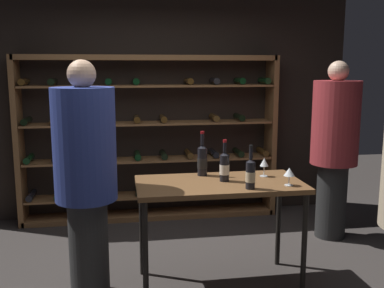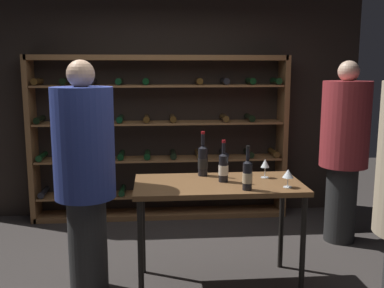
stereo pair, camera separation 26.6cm
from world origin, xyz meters
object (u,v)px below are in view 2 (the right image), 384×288
object	(u,v)px
person_bystander_red_print	(85,169)
wine_glass_stemmed_left	(265,164)
wine_bottle_green_slim	(247,174)
wine_glass_stemmed_right	(288,174)
person_guest_plum_blouse	(344,145)
wine_bottle_gold_foil	(223,167)
wine_bottle_red_label	(203,160)
tasting_table	(218,193)
wine_rack	(159,139)

from	to	relation	value
person_bystander_red_print	wine_glass_stemmed_left	xyz separation A→B (m)	(1.47, 0.13, -0.02)
wine_bottle_green_slim	wine_glass_stemmed_right	size ratio (longest dim) A/B	2.37
person_guest_plum_blouse	wine_bottle_gold_foil	size ratio (longest dim) A/B	5.47
wine_bottle_red_label	wine_glass_stemmed_left	size ratio (longest dim) A/B	2.40
wine_bottle_gold_foil	person_bystander_red_print	bearing A→B (deg)	-178.39
tasting_table	wine_glass_stemmed_right	xyz separation A→B (m)	(0.52, -0.19, 0.19)
person_bystander_red_print	wine_glass_stemmed_right	distance (m)	1.58
wine_rack	wine_glass_stemmed_left	bearing A→B (deg)	-62.27
person_guest_plum_blouse	wine_bottle_red_label	distance (m)	1.65
person_bystander_red_print	wine_bottle_gold_foil	world-z (taller)	person_bystander_red_print
tasting_table	wine_glass_stemmed_right	bearing A→B (deg)	-20.37
wine_bottle_red_label	wine_glass_stemmed_right	distance (m)	0.75
wine_bottle_gold_foil	wine_rack	bearing A→B (deg)	106.00
wine_rack	person_guest_plum_blouse	distance (m)	2.10
tasting_table	wine_bottle_red_label	world-z (taller)	wine_bottle_red_label
wine_glass_stemmed_left	wine_bottle_gold_foil	bearing A→B (deg)	-165.00
person_guest_plum_blouse	wine_glass_stemmed_right	bearing A→B (deg)	-18.38
person_guest_plum_blouse	wine_bottle_red_label	size ratio (longest dim) A/B	4.89
wine_bottle_gold_foil	wine_glass_stemmed_right	world-z (taller)	wine_bottle_gold_foil
wine_bottle_gold_foil	wine_glass_stemmed_right	bearing A→B (deg)	-24.68
person_bystander_red_print	wine_glass_stemmed_right	size ratio (longest dim) A/B	13.01
wine_rack	wine_glass_stemmed_left	xyz separation A→B (m)	(0.87, -1.66, 0.04)
wine_bottle_red_label	person_guest_plum_blouse	bearing A→B (deg)	22.18
wine_bottle_red_label	wine_glass_stemmed_right	bearing A→B (deg)	-35.31
person_guest_plum_blouse	wine_bottle_green_slim	size ratio (longest dim) A/B	5.52
wine_rack	wine_glass_stemmed_right	xyz separation A→B (m)	(0.98, -1.98, 0.02)
wine_rack	person_guest_plum_blouse	size ratio (longest dim) A/B	1.62
wine_glass_stemmed_left	wine_rack	bearing A→B (deg)	117.73
person_guest_plum_blouse	wine_rack	bearing A→B (deg)	-93.64
wine_glass_stemmed_left	wine_glass_stemmed_right	bearing A→B (deg)	-72.28
wine_bottle_green_slim	wine_glass_stemmed_left	world-z (taller)	wine_bottle_green_slim
wine_bottle_red_label	wine_glass_stemmed_left	bearing A→B (deg)	-13.17
person_guest_plum_blouse	wine_glass_stemmed_right	world-z (taller)	person_guest_plum_blouse
wine_glass_stemmed_right	person_bystander_red_print	bearing A→B (deg)	173.29
tasting_table	wine_rack	bearing A→B (deg)	104.42
wine_rack	wine_bottle_red_label	distance (m)	1.59
wine_glass_stemmed_left	wine_glass_stemmed_right	distance (m)	0.33
tasting_table	wine_bottle_gold_foil	distance (m)	0.22
person_bystander_red_print	wine_glass_stemmed_left	bearing A→B (deg)	-3.66
person_guest_plum_blouse	wine_bottle_green_slim	bearing A→B (deg)	-26.03
tasting_table	wine_glass_stemmed_right	world-z (taller)	wine_glass_stemmed_right
person_bystander_red_print	wine_bottle_red_label	distance (m)	0.99
person_bystander_red_print	wine_rack	bearing A→B (deg)	62.92
person_bystander_red_print	wine_glass_stemmed_right	bearing A→B (deg)	-15.42
tasting_table	wine_bottle_green_slim	size ratio (longest dim) A/B	3.96
tasting_table	wine_bottle_gold_foil	xyz separation A→B (m)	(0.05, 0.02, 0.21)
wine_bottle_red_label	wine_bottle_gold_foil	bearing A→B (deg)	-56.68
tasting_table	wine_bottle_green_slim	world-z (taller)	wine_bottle_green_slim
wine_glass_stemmed_left	wine_bottle_red_label	bearing A→B (deg)	166.83
wine_rack	wine_glass_stemmed_left	world-z (taller)	wine_rack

